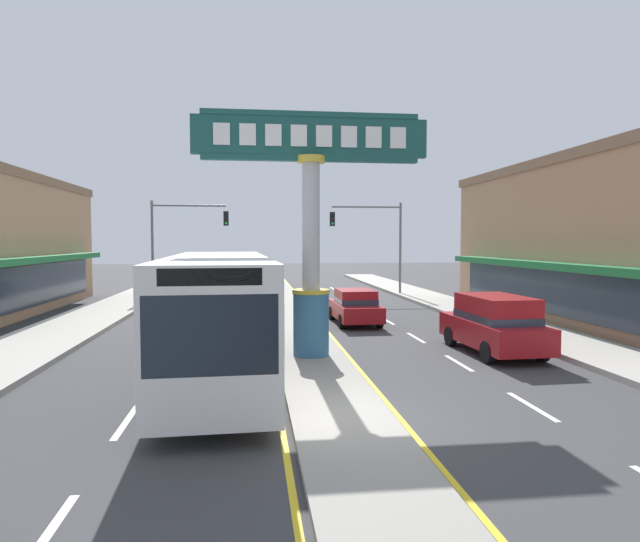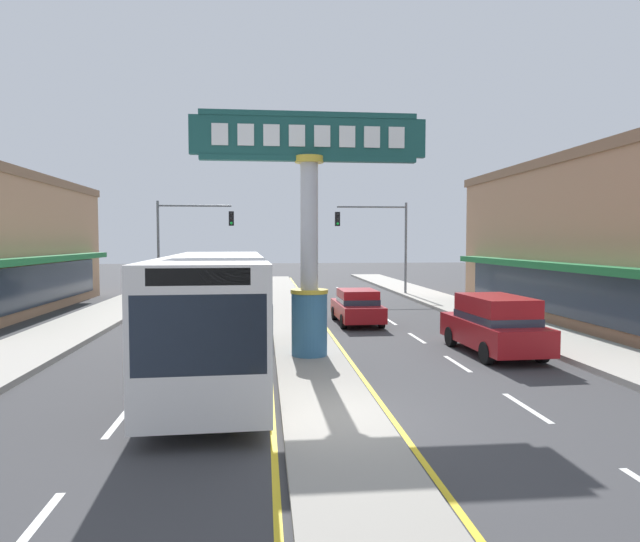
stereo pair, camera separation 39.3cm
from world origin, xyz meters
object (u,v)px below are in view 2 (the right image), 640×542
Objects in this scene: bus_far_right_lane at (215,308)px; sedan_near_left_lane at (357,306)px; suv_mid_left_lane at (191,283)px; traffic_light_right_side at (380,232)px; sedan_far_left_oncoming at (245,282)px; traffic_light_left_side at (186,232)px; district_sign at (309,224)px; suv_near_right_lane at (494,324)px.

bus_far_right_lane is 10.54m from sedan_near_left_lane.
suv_mid_left_lane is at bearing 98.93° from bus_far_right_lane.
suv_mid_left_lane is (-12.28, -0.15, -3.26)m from traffic_light_right_side.
traffic_light_left_side is at bearing -144.04° from sedan_far_left_oncoming.
suv_mid_left_lane is 1.06× the size of sedan_far_left_oncoming.
sedan_near_left_lane is 15.65m from sedan_far_left_oncoming.
bus_far_right_lane is 2.45× the size of suv_mid_left_lane.
district_sign is at bearing -110.72° from sedan_near_left_lane.
traffic_light_right_side is at bearing 0.68° from suv_mid_left_lane.
traffic_light_left_side is at bearing -179.64° from traffic_light_right_side.
bus_far_right_lane is 2.61× the size of sedan_near_left_lane.
suv_near_right_lane reaches higher than sedan_near_left_lane.
district_sign reaches higher than sedan_far_left_oncoming.
traffic_light_left_side is at bearing 108.11° from district_sign.
traffic_light_left_side is 21.51m from bus_far_right_lane.
sedan_near_left_lane is 14.84m from suv_mid_left_lane.
traffic_light_left_side is 1.33× the size of suv_near_right_lane.
bus_far_right_lane reaches higher than suv_mid_left_lane.
suv_near_right_lane is (6.00, 0.18, -3.20)m from district_sign.
traffic_light_left_side is 1.34× the size of suv_mid_left_lane.
bus_far_right_lane is (-2.70, -1.85, -2.31)m from district_sign.
sedan_near_left_lane is (5.40, 8.99, -1.08)m from bus_far_right_lane.
bus_far_right_lane reaches higher than sedan_near_left_lane.
traffic_light_right_side is 19.40m from suv_near_right_lane.
suv_mid_left_lane is at bearing 125.90° from sedan_near_left_lane.
suv_mid_left_lane is (-6.00, 19.15, -3.20)m from district_sign.
traffic_light_right_side is 12.71m from suv_mid_left_lane.
traffic_light_left_side reaches higher than bus_far_right_lane.
sedan_far_left_oncoming is (-8.70, 21.64, -0.20)m from suv_near_right_lane.
traffic_light_right_side is 1.43× the size of sedan_near_left_lane.
traffic_light_left_side reaches higher than suv_near_right_lane.
bus_far_right_lane is at bearing -120.99° from sedan_near_left_lane.
bus_far_right_lane is at bearing -90.00° from sedan_far_left_oncoming.
traffic_light_left_side and traffic_light_right_side have the same top height.
district_sign is 1.20× the size of traffic_light_right_side.
traffic_light_right_side is 23.10m from bus_far_right_lane.
traffic_light_left_side is 1.43× the size of sedan_far_left_oncoming.
traffic_light_right_side reaches higher than bus_far_right_lane.
district_sign is at bearing -71.89° from traffic_light_left_side.
district_sign is 6.80m from suv_near_right_lane.
traffic_light_right_side is at bearing 89.15° from suv_near_right_lane.
suv_mid_left_lane is 4.25m from sedan_far_left_oncoming.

